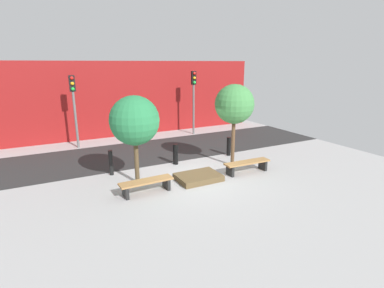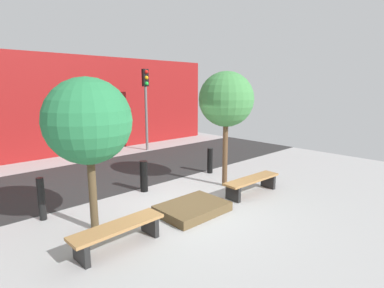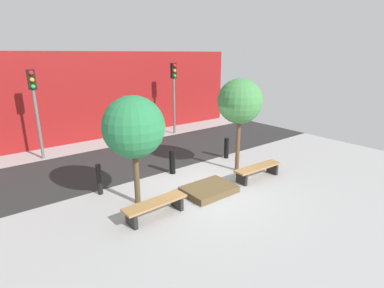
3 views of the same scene
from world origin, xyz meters
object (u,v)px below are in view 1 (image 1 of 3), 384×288
Objects in this scene: bench_left at (146,184)px; traffic_light_west at (74,99)px; traffic_light_mid_west at (194,91)px; tree_behind_right_bench at (234,104)px; bollard_left at (176,154)px; planter_bed at (198,177)px; bench_right at (247,164)px; bollard_center at (229,146)px; tree_behind_left_bench at (135,121)px; bollard_far_left at (111,163)px.

traffic_light_west is at bearing 98.43° from bench_left.
traffic_light_mid_west reaches higher than traffic_light_west.
tree_behind_right_bench is 3.83× the size of bollard_left.
bench_left is 7.36m from traffic_light_west.
planter_bed is 7.90m from traffic_light_mid_west.
bench_left is 4.17m from bench_right.
bench_left is 0.49× the size of traffic_light_mid_west.
bollard_center is (0.65, 2.24, 0.10)m from bench_right.
tree_behind_right_bench is at bearing -102.07° from traffic_light_mid_west.
tree_behind_left_bench is 3.22× the size of bollard_far_left.
bollard_center is 0.23× the size of traffic_light_mid_west.
traffic_light_west is (-6.09, 4.67, 2.07)m from bollard_center.
traffic_light_west reaches higher than bollard_far_left.
bollard_center reaches higher than bench_left.
bollard_center reaches higher than planter_bed.
bench_left is 2.11m from planter_bed.
traffic_light_west is at bearing 116.54° from planter_bed.
tree_behind_left_bench is at bearing -132.61° from traffic_light_mid_west.
traffic_light_west is at bearing 132.61° from tree_behind_right_bench.
planter_bed is 3.43m from bollard_far_left.
bollard_center is (5.48, 0.00, -0.05)m from bollard_far_left.
tree_behind_right_bench is (2.09, 0.80, 2.48)m from planter_bed.
traffic_light_west reaches higher than bollard_left.
bollard_left is at bearing 149.36° from tree_behind_right_bench.
traffic_light_mid_west is at bearing 82.54° from bollard_center.
traffic_light_mid_west reaches higher than bollard_left.
tree_behind_left_bench is 4.18m from tree_behind_right_bench.
planter_bed is at bearing 176.46° from bench_right.
tree_behind_left_bench reaches higher than bollard_left.
bollard_left is at bearing 180.00° from bollard_center.
traffic_light_west reaches higher than planter_bed.
bollard_far_left is 1.13× the size of bollard_center.
bollard_left reaches higher than bench_right.
bench_left is at bearing -79.63° from traffic_light_west.
bench_left is 1.15× the size of planter_bed.
bench_left is 0.54× the size of tree_behind_right_bench.
bollard_far_left is 5.13m from traffic_light_west.
tree_behind_left_bench is (-4.17, 1.00, 1.95)m from bench_right.
bench_right is 2.47m from tree_behind_right_bench.
traffic_light_mid_west is (3.35, 4.67, 2.14)m from bollard_left.
bollard_center reaches higher than bench_right.
bench_left is 0.58× the size of tree_behind_left_bench.
traffic_light_west is (-3.35, 4.67, 2.07)m from bollard_left.
traffic_light_west reaches higher than bench_right.
bollard_far_left is 0.27× the size of traffic_light_west.
bollard_far_left is (-4.82, 2.24, 0.16)m from bench_right.
bench_right is 5.32m from bollard_far_left.
tree_behind_left_bench reaches higher than bollard_far_left.
tree_behind_left_bench is 8.04m from traffic_light_mid_west.
bench_right is at bearing -46.97° from bollard_left.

